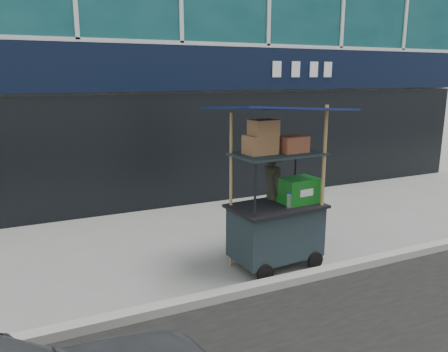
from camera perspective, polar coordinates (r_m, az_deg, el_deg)
name	(u,v)px	position (r m, az deg, el deg)	size (l,w,h in m)	color
ground	(280,278)	(6.30, 7.31, -13.12)	(80.00, 80.00, 0.00)	gray
curb	(288,280)	(6.12, 8.34, -13.34)	(80.00, 0.18, 0.12)	#989991
vendor_cart	(277,211)	(6.40, 7.00, -4.50)	(1.88, 1.39, 2.42)	black
vendor_man	(274,201)	(6.72, 6.49, -3.20)	(0.65, 0.43, 1.79)	#25281D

